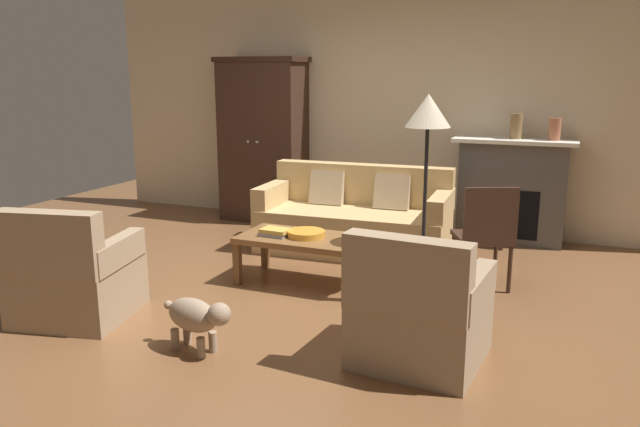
{
  "coord_description": "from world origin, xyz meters",
  "views": [
    {
      "loc": [
        2.16,
        -4.52,
        1.81
      ],
      "look_at": [
        0.05,
        0.54,
        0.55
      ],
      "focal_mm": 34.79,
      "sensor_mm": 36.0,
      "label": 1
    }
  ],
  "objects_px": {
    "couch": "(355,220)",
    "armchair_near_right": "(418,315)",
    "book_stack": "(275,232)",
    "floor_lamp": "(428,123)",
    "coffee_table": "(303,242)",
    "dog": "(196,317)",
    "armoire": "(263,140)",
    "side_chair_wooden": "(486,231)",
    "armchair_near_left": "(73,278)",
    "mantel_vase_bronze": "(516,126)",
    "mantel_vase_terracotta": "(555,129)",
    "fireplace": "(512,190)",
    "fruit_bowl": "(306,234)"
  },
  "relations": [
    {
      "from": "coffee_table",
      "to": "dog",
      "type": "xyz_separation_m",
      "value": [
        -0.09,
        -1.52,
        -0.12
      ]
    },
    {
      "from": "armoire",
      "to": "couch",
      "type": "height_order",
      "value": "armoire"
    },
    {
      "from": "armoire",
      "to": "side_chair_wooden",
      "type": "height_order",
      "value": "armoire"
    },
    {
      "from": "armchair_near_right",
      "to": "fireplace",
      "type": "bearing_deg",
      "value": 86.04
    },
    {
      "from": "fireplace",
      "to": "floor_lamp",
      "type": "height_order",
      "value": "floor_lamp"
    },
    {
      "from": "armchair_near_right",
      "to": "floor_lamp",
      "type": "relative_size",
      "value": 0.54
    },
    {
      "from": "coffee_table",
      "to": "armchair_near_left",
      "type": "bearing_deg",
      "value": -131.74
    },
    {
      "from": "armchair_near_left",
      "to": "mantel_vase_terracotta",
      "type": "bearing_deg",
      "value": 48.01
    },
    {
      "from": "couch",
      "to": "book_stack",
      "type": "relative_size",
      "value": 7.62
    },
    {
      "from": "book_stack",
      "to": "armchair_near_left",
      "type": "distance_m",
      "value": 1.66
    },
    {
      "from": "mantel_vase_terracotta",
      "to": "armchair_near_left",
      "type": "xyz_separation_m",
      "value": [
        -3.13,
        -3.48,
        -0.92
      ]
    },
    {
      "from": "mantel_vase_bronze",
      "to": "floor_lamp",
      "type": "distance_m",
      "value": 2.04
    },
    {
      "from": "coffee_table",
      "to": "floor_lamp",
      "type": "bearing_deg",
      "value": 6.56
    },
    {
      "from": "fruit_bowl",
      "to": "armchair_near_left",
      "type": "height_order",
      "value": "armchair_near_left"
    },
    {
      "from": "book_stack",
      "to": "floor_lamp",
      "type": "bearing_deg",
      "value": 8.67
    },
    {
      "from": "coffee_table",
      "to": "armchair_near_left",
      "type": "relative_size",
      "value": 1.2
    },
    {
      "from": "coffee_table",
      "to": "armchair_near_left",
      "type": "xyz_separation_m",
      "value": [
        -1.24,
        -1.39,
        -0.05
      ]
    },
    {
      "from": "couch",
      "to": "armchair_near_right",
      "type": "relative_size",
      "value": 2.23
    },
    {
      "from": "coffee_table",
      "to": "floor_lamp",
      "type": "height_order",
      "value": "floor_lamp"
    },
    {
      "from": "coffee_table",
      "to": "side_chair_wooden",
      "type": "bearing_deg",
      "value": 16.5
    },
    {
      "from": "armchair_near_right",
      "to": "floor_lamp",
      "type": "height_order",
      "value": "floor_lamp"
    },
    {
      "from": "book_stack",
      "to": "floor_lamp",
      "type": "distance_m",
      "value": 1.6
    },
    {
      "from": "coffee_table",
      "to": "dog",
      "type": "relative_size",
      "value": 1.95
    },
    {
      "from": "armoire",
      "to": "mantel_vase_bronze",
      "type": "distance_m",
      "value": 2.96
    },
    {
      "from": "armchair_near_right",
      "to": "side_chair_wooden",
      "type": "bearing_deg",
      "value": 83.16
    },
    {
      "from": "fruit_bowl",
      "to": "mantel_vase_bronze",
      "type": "distance_m",
      "value": 2.68
    },
    {
      "from": "fireplace",
      "to": "armchair_near_right",
      "type": "height_order",
      "value": "fireplace"
    },
    {
      "from": "couch",
      "to": "floor_lamp",
      "type": "xyz_separation_m",
      "value": [
        0.95,
        -1.02,
        1.1
      ]
    },
    {
      "from": "fireplace",
      "to": "mantel_vase_bronze",
      "type": "relative_size",
      "value": 4.77
    },
    {
      "from": "couch",
      "to": "fruit_bowl",
      "type": "distance_m",
      "value": 1.14
    },
    {
      "from": "armoire",
      "to": "mantel_vase_terracotta",
      "type": "height_order",
      "value": "armoire"
    },
    {
      "from": "mantel_vase_bronze",
      "to": "armchair_near_right",
      "type": "relative_size",
      "value": 0.3
    },
    {
      "from": "mantel_vase_bronze",
      "to": "floor_lamp",
      "type": "xyz_separation_m",
      "value": [
        -0.49,
        -1.97,
        0.17
      ]
    },
    {
      "from": "fruit_bowl",
      "to": "side_chair_wooden",
      "type": "relative_size",
      "value": 0.36
    },
    {
      "from": "mantel_vase_terracotta",
      "to": "side_chair_wooden",
      "type": "bearing_deg",
      "value": -104.17
    },
    {
      "from": "armchair_near_right",
      "to": "floor_lamp",
      "type": "distance_m",
      "value": 1.67
    },
    {
      "from": "couch",
      "to": "armchair_near_right",
      "type": "xyz_separation_m",
      "value": [
        1.21,
        -2.24,
        -0.0
      ]
    },
    {
      "from": "mantel_vase_terracotta",
      "to": "couch",
      "type": "bearing_deg",
      "value": -152.26
    },
    {
      "from": "floor_lamp",
      "to": "book_stack",
      "type": "bearing_deg",
      "value": -171.33
    },
    {
      "from": "fireplace",
      "to": "couch",
      "type": "relative_size",
      "value": 0.64
    },
    {
      "from": "armchair_near_left",
      "to": "side_chair_wooden",
      "type": "xyz_separation_m",
      "value": [
        2.72,
        1.83,
        0.2
      ]
    },
    {
      "from": "mantel_vase_bronze",
      "to": "side_chair_wooden",
      "type": "distance_m",
      "value": 1.81
    },
    {
      "from": "floor_lamp",
      "to": "dog",
      "type": "height_order",
      "value": "floor_lamp"
    },
    {
      "from": "armchair_near_left",
      "to": "dog",
      "type": "relative_size",
      "value": 1.62
    },
    {
      "from": "mantel_vase_bronze",
      "to": "mantel_vase_terracotta",
      "type": "bearing_deg",
      "value": 0.0
    },
    {
      "from": "armoire",
      "to": "floor_lamp",
      "type": "distance_m",
      "value": 3.14
    },
    {
      "from": "mantel_vase_bronze",
      "to": "dog",
      "type": "bearing_deg",
      "value": -113.85
    },
    {
      "from": "book_stack",
      "to": "dog",
      "type": "distance_m",
      "value": 1.47
    },
    {
      "from": "fireplace",
      "to": "fruit_bowl",
      "type": "bearing_deg",
      "value": -125.22
    },
    {
      "from": "fireplace",
      "to": "mantel_vase_terracotta",
      "type": "height_order",
      "value": "mantel_vase_terracotta"
    }
  ]
}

